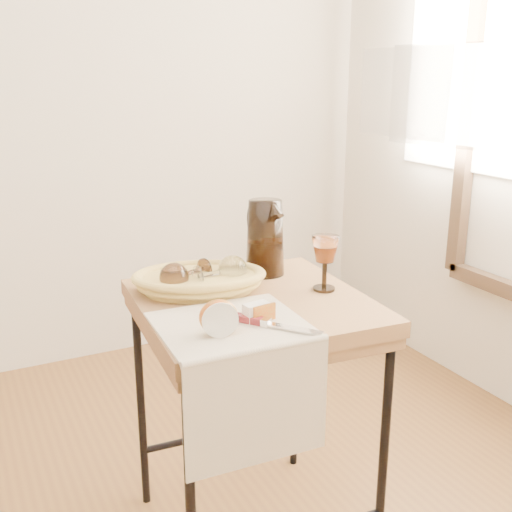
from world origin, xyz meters
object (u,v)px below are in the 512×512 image
goblet_lying_b (218,273)px  bread_basket (199,282)px  goblet_lying_a (187,273)px  apple_half (218,317)px  tea_towel (231,325)px  pitcher (265,238)px  wine_goblet (325,263)px  side_table (253,422)px  table_knife (269,322)px

goblet_lying_b → bread_basket: bearing=151.5°
goblet_lying_a → apple_half: goblet_lying_a is taller
bread_basket → tea_towel: bearing=-77.4°
pitcher → wine_goblet: pitcher is taller
apple_half → goblet_lying_a: bearing=94.5°
side_table → wine_goblet: bearing=-7.4°
goblet_lying_b → table_knife: goblet_lying_b is taller
wine_goblet → apple_half: bearing=-157.9°
wine_goblet → apple_half: (-0.37, -0.15, -0.03)m
side_table → goblet_lying_a: size_ratio=5.77×
bread_basket → pitcher: pitcher is taller
apple_half → table_knife: 0.12m
side_table → pitcher: (0.12, 0.17, 0.47)m
tea_towel → bread_basket: (0.02, 0.25, 0.02)m
goblet_lying_a → table_knife: bearing=84.0°
tea_towel → bread_basket: bread_basket is taller
goblet_lying_b → wine_goblet: bearing=-31.9°
goblet_lying_a → pitcher: (0.25, 0.04, 0.06)m
goblet_lying_b → apple_half: 0.30m
tea_towel → pitcher: 0.41m
wine_goblet → apple_half: 0.40m
apple_half → table_knife: (0.12, -0.01, -0.03)m
apple_half → table_knife: bearing=5.8°
side_table → pitcher: bearing=53.7°
wine_goblet → table_knife: bearing=-147.0°
tea_towel → pitcher: pitcher is taller
apple_half → side_table: bearing=58.4°
wine_goblet → side_table: bearing=172.6°
goblet_lying_a → wine_goblet: (0.33, -0.15, 0.02)m
side_table → bread_basket: size_ratio=2.31×
tea_towel → table_knife: bearing=-32.3°
bread_basket → table_knife: size_ratio=1.35×
goblet_lying_b → side_table: bearing=-66.4°
bread_basket → goblet_lying_b: size_ratio=2.45×
goblet_lying_a → goblet_lying_b: (0.07, -0.03, 0.00)m
goblet_lying_a → goblet_lying_b: goblet_lying_b is taller
side_table → bread_basket: bearing=131.9°
bread_basket → goblet_lying_b: bearing=-4.0°
side_table → table_knife: size_ratio=3.12×
goblet_lying_b → apple_half: (-0.12, -0.27, -0.01)m
table_knife → tea_towel: bearing=-163.0°
wine_goblet → goblet_lying_b: bearing=154.8°
goblet_lying_b → table_knife: 0.29m
tea_towel → goblet_lying_b: size_ratio=2.60×
table_knife → side_table: bearing=126.5°
tea_towel → pitcher: size_ratio=1.30×
tea_towel → wine_goblet: wine_goblet is taller
goblet_lying_b → apple_half: bearing=-119.9°
tea_towel → table_knife: 0.09m
pitcher → wine_goblet: 0.21m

